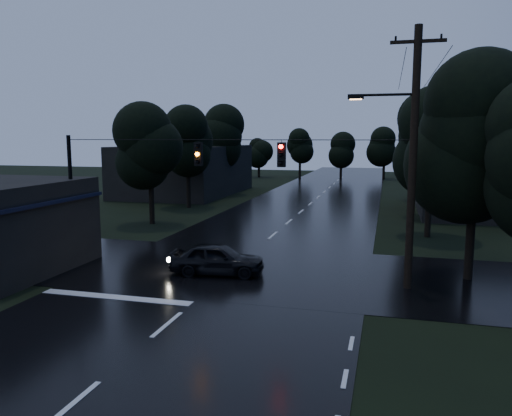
% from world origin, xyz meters
% --- Properties ---
extents(ground, '(160.00, 160.00, 0.00)m').
position_xyz_m(ground, '(0.00, 0.00, 0.00)').
color(ground, black).
rests_on(ground, ground).
extents(main_road, '(12.00, 120.00, 0.02)m').
position_xyz_m(main_road, '(0.00, 30.00, 0.00)').
color(main_road, black).
rests_on(main_road, ground).
extents(cross_street, '(60.00, 9.00, 0.02)m').
position_xyz_m(cross_street, '(0.00, 12.00, 0.00)').
color(cross_street, black).
rests_on(cross_street, ground).
extents(building_far_right, '(10.00, 14.00, 4.40)m').
position_xyz_m(building_far_right, '(14.00, 34.00, 2.20)').
color(building_far_right, black).
rests_on(building_far_right, ground).
extents(building_far_left, '(10.00, 16.00, 5.00)m').
position_xyz_m(building_far_left, '(-14.00, 40.00, 2.50)').
color(building_far_left, black).
rests_on(building_far_left, ground).
extents(utility_pole_main, '(3.50, 0.30, 10.00)m').
position_xyz_m(utility_pole_main, '(7.41, 11.00, 5.26)').
color(utility_pole_main, black).
rests_on(utility_pole_main, ground).
extents(utility_pole_far, '(2.00, 0.30, 7.50)m').
position_xyz_m(utility_pole_far, '(8.30, 28.00, 3.88)').
color(utility_pole_far, black).
rests_on(utility_pole_far, ground).
extents(anchor_pole_left, '(0.18, 0.18, 6.00)m').
position_xyz_m(anchor_pole_left, '(-7.50, 11.00, 3.00)').
color(anchor_pole_left, black).
rests_on(anchor_pole_left, ground).
extents(span_signals, '(15.00, 0.37, 1.12)m').
position_xyz_m(span_signals, '(0.56, 10.99, 5.24)').
color(span_signals, black).
rests_on(span_signals, ground).
extents(tree_corner_near, '(4.48, 4.48, 9.44)m').
position_xyz_m(tree_corner_near, '(10.00, 13.00, 5.99)').
color(tree_corner_near, black).
rests_on(tree_corner_near, ground).
extents(tree_left_a, '(3.92, 3.92, 8.26)m').
position_xyz_m(tree_left_a, '(-9.00, 22.00, 5.24)').
color(tree_left_a, black).
rests_on(tree_left_a, ground).
extents(tree_left_b, '(4.20, 4.20, 8.85)m').
position_xyz_m(tree_left_b, '(-9.60, 30.00, 5.62)').
color(tree_left_b, black).
rests_on(tree_left_b, ground).
extents(tree_left_c, '(4.48, 4.48, 9.44)m').
position_xyz_m(tree_left_c, '(-10.20, 40.00, 5.99)').
color(tree_left_c, black).
rests_on(tree_left_c, ground).
extents(tree_right_a, '(4.20, 4.20, 8.85)m').
position_xyz_m(tree_right_a, '(9.00, 22.00, 5.62)').
color(tree_right_a, black).
rests_on(tree_right_a, ground).
extents(tree_right_b, '(4.48, 4.48, 9.44)m').
position_xyz_m(tree_right_b, '(9.60, 30.00, 5.99)').
color(tree_right_b, black).
rests_on(tree_right_b, ground).
extents(tree_right_c, '(4.76, 4.76, 10.03)m').
position_xyz_m(tree_right_c, '(10.20, 40.00, 6.37)').
color(tree_right_c, black).
rests_on(tree_right_c, ground).
extents(car, '(4.23, 2.11, 1.38)m').
position_xyz_m(car, '(-0.41, 11.01, 0.69)').
color(car, black).
rests_on(car, ground).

